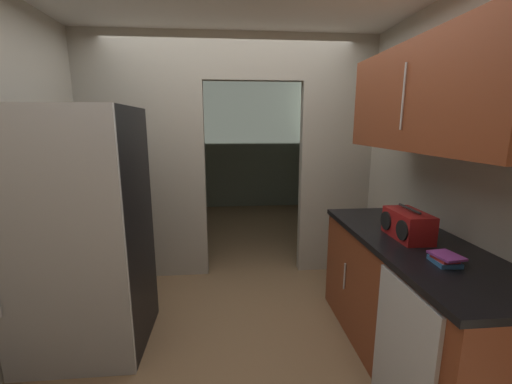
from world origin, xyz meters
TOP-DOWN VIEW (x-y plane):
  - ground at (0.00, 0.00)m, footprint 20.00×20.00m
  - kitchen_partition at (-0.09, 1.23)m, footprint 3.09×0.12m
  - adjoining_room_shell at (0.00, 3.30)m, footprint 3.09×3.14m
  - refrigerator at (-1.11, 0.07)m, footprint 0.84×0.79m
  - lower_cabinet_run at (1.21, -0.33)m, footprint 0.67×1.74m
  - dishwasher at (0.88, -0.82)m, footprint 0.02×0.56m
  - upper_cabinet_counterside at (1.21, -0.33)m, footprint 0.36×1.56m
  - boombox at (1.17, -0.26)m, footprint 0.21×0.36m
  - book_stack at (1.16, -0.69)m, footprint 0.15×0.18m

SIDE VIEW (x-z plane):
  - ground at x=0.00m, z-range 0.00..0.00m
  - dishwasher at x=0.88m, z-range 0.00..0.84m
  - lower_cabinet_run at x=1.21m, z-range 0.00..0.90m
  - refrigerator at x=-1.11m, z-range 0.00..1.79m
  - book_stack at x=1.16m, z-range 0.90..0.96m
  - boombox at x=1.17m, z-range 0.89..1.10m
  - adjoining_room_shell at x=0.00m, z-range 0.00..2.58m
  - kitchen_partition at x=-0.09m, z-range 0.09..2.67m
  - upper_cabinet_counterside at x=1.21m, z-range 1.50..2.16m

